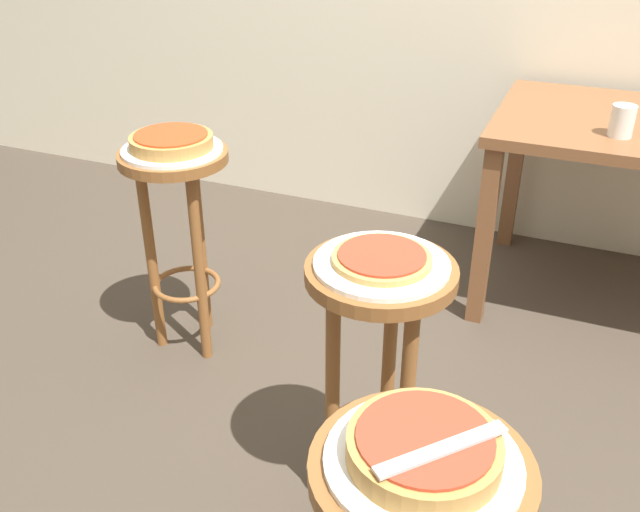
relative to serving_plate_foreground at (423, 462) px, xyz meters
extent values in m
plane|color=#42382D|center=(-0.32, 0.71, -0.74)|extent=(6.00, 6.00, 0.00)
cylinder|color=brown|center=(0.00, 0.00, -0.02)|extent=(0.35, 0.35, 0.03)
cylinder|color=white|center=(0.00, 0.00, 0.00)|extent=(0.30, 0.30, 0.01)
cylinder|color=#B78442|center=(0.00, 0.00, 0.03)|extent=(0.23, 0.23, 0.04)
cylinder|color=#B23823|center=(0.00, 0.00, 0.05)|extent=(0.21, 0.21, 0.01)
cylinder|color=brown|center=(-0.25, 0.55, -0.02)|extent=(0.35, 0.35, 0.03)
cylinder|color=brown|center=(-0.25, 0.66, -0.39)|extent=(0.04, 0.04, 0.70)
cylinder|color=brown|center=(-0.34, 0.50, -0.39)|extent=(0.04, 0.04, 0.70)
cylinder|color=brown|center=(-0.15, 0.50, -0.39)|extent=(0.04, 0.04, 0.70)
torus|color=brown|center=(-0.25, 0.55, -0.50)|extent=(0.24, 0.24, 0.02)
cylinder|color=white|center=(-0.25, 0.55, 0.00)|extent=(0.31, 0.31, 0.01)
cylinder|color=tan|center=(-0.25, 0.55, 0.01)|extent=(0.23, 0.23, 0.01)
cylinder|color=#B23823|center=(-0.25, 0.55, 0.02)|extent=(0.20, 0.20, 0.01)
cylinder|color=brown|center=(-1.09, 0.99, -0.02)|extent=(0.35, 0.35, 0.03)
cylinder|color=brown|center=(-1.09, 1.10, -0.39)|extent=(0.04, 0.04, 0.70)
cylinder|color=brown|center=(-1.18, 0.94, -0.39)|extent=(0.04, 0.04, 0.70)
cylinder|color=brown|center=(-0.99, 0.94, -0.39)|extent=(0.04, 0.04, 0.70)
torus|color=brown|center=(-1.09, 0.99, -0.50)|extent=(0.24, 0.24, 0.02)
cylinder|color=silver|center=(-1.09, 0.99, 0.00)|extent=(0.32, 0.32, 0.01)
cylinder|color=#B78442|center=(-1.09, 0.99, 0.03)|extent=(0.26, 0.26, 0.04)
cylinder|color=red|center=(-1.09, 0.99, 0.05)|extent=(0.23, 0.23, 0.01)
cube|color=brown|center=(-0.16, 1.54, -0.39)|extent=(0.06, 0.06, 0.70)
cube|color=brown|center=(-0.16, 2.21, -0.39)|extent=(0.06, 0.06, 0.70)
cylinder|color=silver|center=(0.21, 1.67, 0.05)|extent=(0.08, 0.08, 0.11)
cube|color=silver|center=(0.03, -0.02, 0.06)|extent=(0.16, 0.18, 0.01)
camera|label=1|loc=(0.16, -0.78, 0.79)|focal=39.74mm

